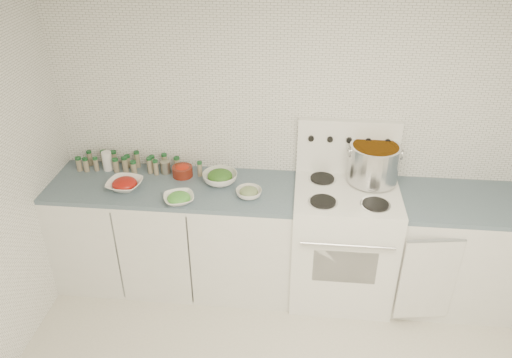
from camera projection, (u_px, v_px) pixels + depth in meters
name	position (u px, v px, depth m)	size (l,w,h in m)	color
room_walls	(271.00, 204.00, 2.31)	(3.54, 3.04, 2.52)	white
counter_left	(176.00, 234.00, 3.97)	(1.85, 0.62, 0.90)	white
stove	(342.00, 239.00, 3.83)	(0.76, 0.70, 1.36)	white
counter_right	(451.00, 251.00, 3.78)	(0.89, 0.69, 0.90)	white
stock_pot	(374.00, 162.00, 3.64)	(0.39, 0.37, 0.28)	silver
bowl_tomato	(125.00, 184.00, 3.68)	(0.28, 0.28, 0.08)	white
bowl_snowpea	(179.00, 198.00, 3.52)	(0.28, 0.28, 0.07)	white
bowl_broccoli	(220.00, 177.00, 3.75)	(0.33, 0.33, 0.11)	white
bowl_zucchini	(249.00, 192.00, 3.58)	(0.25, 0.25, 0.08)	white
bowl_pepper	(182.00, 170.00, 3.84)	(0.16, 0.16, 0.10)	maroon
salt_canister	(107.00, 161.00, 3.91)	(0.08, 0.08, 0.15)	white
tin_can	(166.00, 167.00, 3.88)	(0.08, 0.08, 0.10)	gray
spice_cluster	(129.00, 163.00, 3.92)	(1.00, 0.16, 0.14)	gray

